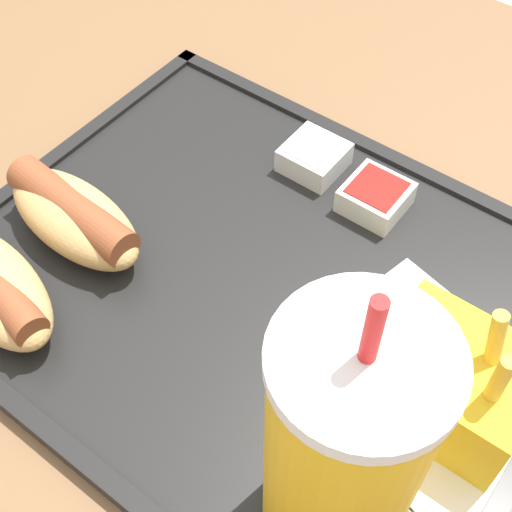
{
  "coord_description": "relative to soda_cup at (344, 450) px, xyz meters",
  "views": [
    {
      "loc": [
        -0.14,
        0.26,
        1.14
      ],
      "look_at": [
        0.03,
        0.03,
        0.77
      ],
      "focal_mm": 50.0,
      "sensor_mm": 36.0,
      "label": 1
    }
  ],
  "objects": [
    {
      "name": "hot_dog_near",
      "position": [
        0.25,
        -0.06,
        -0.06
      ],
      "size": [
        0.12,
        0.06,
        0.04
      ],
      "color": "tan",
      "rests_on": "food_tray"
    },
    {
      "name": "sauce_cup_ketchup",
      "position": [
        0.1,
        -0.21,
        -0.08
      ],
      "size": [
        0.04,
        0.04,
        0.02
      ],
      "color": "silver",
      "rests_on": "food_tray"
    },
    {
      "name": "dining_table",
      "position": [
        0.09,
        -0.13,
        -0.46
      ],
      "size": [
        1.11,
        0.81,
        0.73
      ],
      "color": "brown",
      "rests_on": "ground_plane"
    },
    {
      "name": "paper_napkin",
      "position": [
        -0.01,
        -0.1,
        -0.09
      ],
      "size": [
        0.18,
        0.16,
        0.0
      ],
      "color": "white",
      "rests_on": "food_tray"
    },
    {
      "name": "fries_carton",
      "position": [
        -0.02,
        -0.1,
        -0.06
      ],
      "size": [
        0.09,
        0.07,
        0.1
      ],
      "color": "gold",
      "rests_on": "food_tray"
    },
    {
      "name": "sauce_cup_mayo",
      "position": [
        0.16,
        -0.22,
        -0.08
      ],
      "size": [
        0.04,
        0.04,
        0.02
      ],
      "color": "silver",
      "rests_on": "food_tray"
    },
    {
      "name": "soda_cup",
      "position": [
        0.0,
        0.0,
        0.0
      ],
      "size": [
        0.08,
        0.08,
        0.21
      ],
      "color": "gold",
      "rests_on": "food_tray"
    },
    {
      "name": "food_tray",
      "position": [
        0.13,
        -0.1,
        -0.09
      ],
      "size": [
        0.41,
        0.33,
        0.01
      ],
      "color": "black",
      "rests_on": "dining_table"
    }
  ]
}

